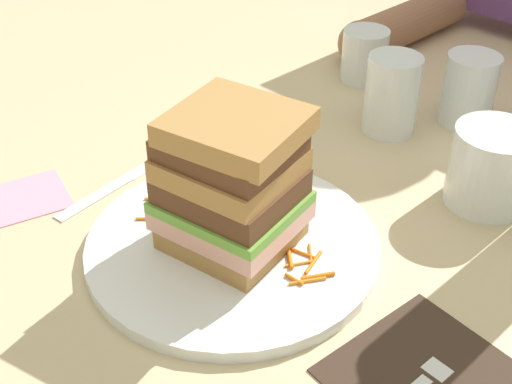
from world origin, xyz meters
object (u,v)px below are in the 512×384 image
at_px(knife, 128,177).
at_px(napkin_pink, 26,198).
at_px(sandwich, 232,183).
at_px(empty_tumbler_1, 470,90).
at_px(juice_glass, 490,171).
at_px(napkin_dark, 428,378).
at_px(empty_tumbler_0, 365,56).
at_px(empty_tumbler_2, 392,95).
at_px(main_plate, 232,245).

height_order(knife, napkin_pink, same).
bearing_deg(sandwich, knife, -178.75).
bearing_deg(knife, empty_tumbler_1, 64.33).
bearing_deg(juice_glass, knife, -139.40).
height_order(napkin_dark, empty_tumbler_0, empty_tumbler_0).
height_order(knife, juice_glass, juice_glass).
xyz_separation_m(sandwich, empty_tumbler_2, (-0.04, 0.28, -0.03)).
height_order(main_plate, napkin_pink, main_plate).
relative_size(empty_tumbler_1, napkin_pink, 1.04).
height_order(main_plate, empty_tumbler_0, empty_tumbler_0).
bearing_deg(sandwich, main_plate, -153.39).
bearing_deg(napkin_dark, empty_tumbler_2, 132.48).
bearing_deg(napkin_pink, juice_glass, 46.31).
distance_m(napkin_dark, napkin_pink, 0.43).
bearing_deg(empty_tumbler_2, napkin_dark, -47.52).
height_order(main_plate, knife, main_plate).
bearing_deg(knife, empty_tumbler_0, 86.99).
bearing_deg(empty_tumbler_0, empty_tumbler_2, -37.83).
height_order(sandwich, empty_tumbler_0, sandwich).
height_order(napkin_dark, empty_tumbler_2, empty_tumbler_2).
relative_size(sandwich, knife, 0.68).
height_order(juice_glass, napkin_pink, juice_glass).
height_order(main_plate, sandwich, sandwich).
bearing_deg(napkin_pink, knife, 66.80).
distance_m(empty_tumbler_0, empty_tumbler_1, 0.16).
height_order(napkin_dark, napkin_pink, same).
relative_size(knife, empty_tumbler_1, 2.33).
xyz_separation_m(sandwich, napkin_pink, (-0.21, -0.10, -0.08)).
bearing_deg(empty_tumbler_0, napkin_pink, -97.46).
distance_m(sandwich, juice_glass, 0.27).
distance_m(sandwich, empty_tumbler_2, 0.29).
bearing_deg(empty_tumbler_0, knife, -93.01).
height_order(empty_tumbler_0, empty_tumbler_2, empty_tumbler_2).
bearing_deg(main_plate, sandwich, 26.61).
bearing_deg(empty_tumbler_1, knife, -115.67).
bearing_deg(main_plate, napkin_dark, 2.14).
height_order(sandwich, napkin_dark, sandwich).
height_order(sandwich, empty_tumbler_2, sandwich).
bearing_deg(napkin_dark, empty_tumbler_1, 119.19).
distance_m(empty_tumbler_2, napkin_pink, 0.42).
relative_size(juice_glass, empty_tumbler_1, 0.97).
relative_size(main_plate, sandwich, 2.00).
bearing_deg(knife, sandwich, 1.25).
xyz_separation_m(empty_tumbler_1, empty_tumbler_2, (-0.05, -0.08, 0.00)).
bearing_deg(empty_tumbler_0, sandwich, -68.05).
bearing_deg(empty_tumbler_1, main_plate, -91.84).
xyz_separation_m(main_plate, sandwich, (0.00, 0.00, 0.07)).
bearing_deg(empty_tumbler_1, sandwich, -91.72).
height_order(sandwich, knife, sandwich).
xyz_separation_m(main_plate, knife, (-0.17, -0.00, -0.00)).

